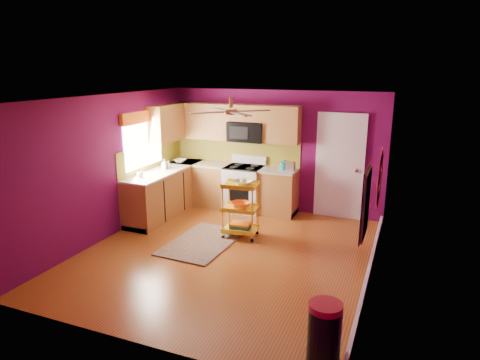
% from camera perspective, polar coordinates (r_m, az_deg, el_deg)
% --- Properties ---
extents(ground, '(5.00, 5.00, 0.00)m').
position_cam_1_polar(ground, '(7.06, -1.77, -9.79)').
color(ground, brown).
rests_on(ground, ground).
extents(room_envelope, '(4.54, 5.04, 2.52)m').
position_cam_1_polar(room_envelope, '(6.54, -1.67, 3.28)').
color(room_envelope, '#5F0A45').
rests_on(room_envelope, ground).
extents(lower_cabinets, '(2.81, 2.31, 0.94)m').
position_cam_1_polar(lower_cabinets, '(9.00, -4.98, -1.40)').
color(lower_cabinets, brown).
rests_on(lower_cabinets, ground).
extents(electric_range, '(0.76, 0.66, 1.13)m').
position_cam_1_polar(electric_range, '(8.98, 0.58, -1.05)').
color(electric_range, white).
rests_on(electric_range, ground).
extents(upper_cabinetry, '(2.80, 2.30, 1.26)m').
position_cam_1_polar(upper_cabinetry, '(8.98, -3.55, 7.51)').
color(upper_cabinetry, brown).
rests_on(upper_cabinetry, ground).
extents(left_window, '(0.08, 1.35, 1.08)m').
position_cam_1_polar(left_window, '(8.52, -12.81, 6.34)').
color(left_window, white).
rests_on(left_window, ground).
extents(panel_door, '(0.95, 0.11, 2.15)m').
position_cam_1_polar(panel_door, '(8.64, 13.14, 1.63)').
color(panel_door, white).
rests_on(panel_door, ground).
extents(right_wall_art, '(0.04, 2.74, 1.04)m').
position_cam_1_polar(right_wall_art, '(5.74, 17.47, -1.00)').
color(right_wall_art, black).
rests_on(right_wall_art, ground).
extents(ceiling_fan, '(1.01, 1.01, 0.26)m').
position_cam_1_polar(ceiling_fan, '(6.63, -1.22, 9.20)').
color(ceiling_fan, '#BF8C3F').
rests_on(ceiling_fan, ground).
extents(shag_rug, '(1.05, 1.65, 0.02)m').
position_cam_1_polar(shag_rug, '(7.50, -5.00, -8.23)').
color(shag_rug, black).
rests_on(shag_rug, ground).
extents(rolling_cart, '(0.64, 0.49, 1.08)m').
position_cam_1_polar(rolling_cart, '(7.54, 0.10, -3.63)').
color(rolling_cart, yellow).
rests_on(rolling_cart, ground).
extents(trash_can, '(0.41, 0.42, 0.66)m').
position_cam_1_polar(trash_can, '(4.69, 11.18, -19.36)').
color(trash_can, black).
rests_on(trash_can, ground).
extents(teal_kettle, '(0.18, 0.18, 0.21)m').
position_cam_1_polar(teal_kettle, '(8.61, 5.91, 1.89)').
color(teal_kettle, teal).
rests_on(teal_kettle, lower_cabinets).
extents(toaster, '(0.22, 0.15, 0.18)m').
position_cam_1_polar(toaster, '(8.58, 6.57, 1.86)').
color(toaster, beige).
rests_on(toaster, lower_cabinets).
extents(soap_bottle_a, '(0.10, 0.10, 0.21)m').
position_cam_1_polar(soap_bottle_a, '(8.75, -10.03, 2.10)').
color(soap_bottle_a, '#EA3F72').
rests_on(soap_bottle_a, lower_cabinets).
extents(soap_bottle_b, '(0.12, 0.12, 0.16)m').
position_cam_1_polar(soap_bottle_b, '(8.81, -9.50, 2.03)').
color(soap_bottle_b, white).
rests_on(soap_bottle_b, lower_cabinets).
extents(counter_dish, '(0.27, 0.27, 0.07)m').
position_cam_1_polar(counter_dish, '(9.37, -7.97, 2.56)').
color(counter_dish, white).
rests_on(counter_dish, lower_cabinets).
extents(counter_cup, '(0.12, 0.12, 0.10)m').
position_cam_1_polar(counter_cup, '(8.23, -13.14, 0.71)').
color(counter_cup, white).
rests_on(counter_cup, lower_cabinets).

